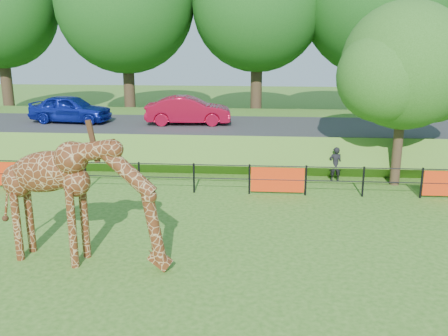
% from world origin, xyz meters
% --- Properties ---
extents(ground, '(90.00, 90.00, 0.00)m').
position_xyz_m(ground, '(0.00, 0.00, 0.00)').
color(ground, '#316519').
rests_on(ground, ground).
extents(giraffe, '(4.62, 1.58, 3.25)m').
position_xyz_m(giraffe, '(-1.95, 2.16, 1.62)').
color(giraffe, '#572912').
rests_on(giraffe, ground).
extents(perimeter_fence, '(28.07, 0.10, 1.10)m').
position_xyz_m(perimeter_fence, '(0.00, 8.00, 0.55)').
color(perimeter_fence, black).
rests_on(perimeter_fence, ground).
extents(embankment, '(40.00, 9.00, 1.30)m').
position_xyz_m(embankment, '(0.00, 15.50, 0.65)').
color(embankment, '#316519').
rests_on(embankment, ground).
extents(road, '(40.00, 5.00, 0.12)m').
position_xyz_m(road, '(0.00, 14.00, 1.36)').
color(road, '#292A2C').
rests_on(road, embankment).
extents(car_blue, '(4.01, 1.96, 1.32)m').
position_xyz_m(car_blue, '(-6.77, 14.05, 2.08)').
color(car_blue, '#1527B1').
rests_on(car_blue, road).
extents(car_red, '(4.06, 1.67, 1.31)m').
position_xyz_m(car_red, '(-1.06, 14.00, 2.07)').
color(car_red, '#AF0C2B').
rests_on(car_red, road).
extents(visitor, '(0.51, 0.35, 1.36)m').
position_xyz_m(visitor, '(5.28, 9.88, 0.68)').
color(visitor, black).
rests_on(visitor, ground).
extents(tree_east, '(5.40, 4.71, 6.76)m').
position_xyz_m(tree_east, '(7.60, 9.63, 4.28)').
color(tree_east, '#332217').
rests_on(tree_east, ground).
extents(bg_tree_line, '(37.30, 8.80, 11.82)m').
position_xyz_m(bg_tree_line, '(1.89, 22.00, 7.19)').
color(bg_tree_line, '#332217').
rests_on(bg_tree_line, ground).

